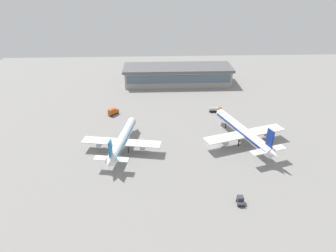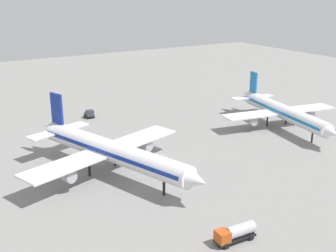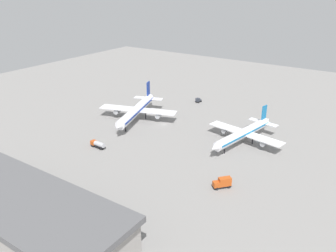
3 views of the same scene
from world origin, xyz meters
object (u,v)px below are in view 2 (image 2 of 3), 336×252
baggage_tug (89,114)px  fuel_truck (235,233)px  airplane_at_gate (110,150)px  airplane_taxiing (283,111)px

baggage_tug → fuel_truck: (-4.65, -67.98, 0.23)m
airplane_at_gate → fuel_truck: size_ratio=6.80×
airplane_taxiing → fuel_truck: bearing=-41.8°
airplane_at_gate → airplane_taxiing: airplane_at_gate is taller
baggage_tug → airplane_at_gate: bearing=-12.8°
fuel_truck → airplane_at_gate: bearing=-77.8°
airplane_at_gate → airplane_taxiing: bearing=76.0°
airplane_at_gate → airplane_taxiing: size_ratio=1.11×
airplane_taxiing → fuel_truck: (-43.68, -34.10, -2.95)m
airplane_at_gate → fuel_truck: 31.13m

